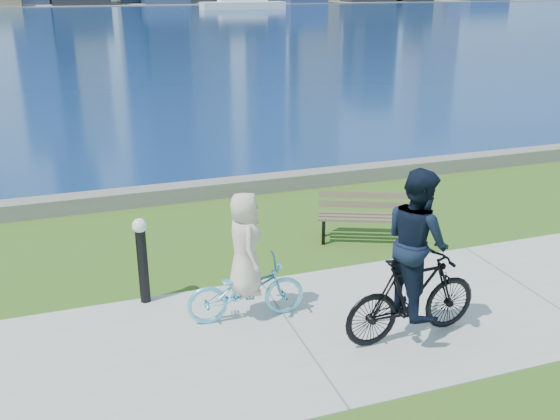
# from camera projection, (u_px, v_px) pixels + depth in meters

# --- Properties ---
(ground) EXTENTS (320.00, 320.00, 0.00)m
(ground) POSITION_uv_depth(u_px,v_px,m) (530.00, 291.00, 9.99)
(ground) COLOR #305616
(ground) RESTS_ON ground
(concrete_path) EXTENTS (80.00, 3.50, 0.02)m
(concrete_path) POSITION_uv_depth(u_px,v_px,m) (530.00, 290.00, 9.99)
(concrete_path) COLOR #ABABA6
(concrete_path) RESTS_ON ground
(seawall) EXTENTS (90.00, 0.50, 0.35)m
(seawall) POSITION_uv_depth(u_px,v_px,m) (360.00, 173.00, 15.42)
(seawall) COLOR slate
(seawall) RESTS_ON ground
(bay_water) EXTENTS (320.00, 131.00, 0.01)m
(bay_water) POSITION_uv_depth(u_px,v_px,m) (115.00, 21.00, 73.78)
(bay_water) COLOR navy
(bay_water) RESTS_ON ground
(far_shore) EXTENTS (320.00, 30.00, 0.12)m
(far_shore) POSITION_uv_depth(u_px,v_px,m) (89.00, 3.00, 125.14)
(far_shore) COLOR slate
(far_shore) RESTS_ON ground
(ferry_far) EXTENTS (13.68, 3.91, 1.86)m
(ferry_far) POSITION_uv_depth(u_px,v_px,m) (243.00, 4.00, 102.17)
(ferry_far) COLOR white
(ferry_far) RESTS_ON ground
(park_bench) EXTENTS (1.81, 1.22, 0.89)m
(park_bench) POSITION_uv_depth(u_px,v_px,m) (364.00, 213.00, 11.78)
(park_bench) COLOR black
(park_bench) RESTS_ON ground
(bollard_lamp) EXTENTS (0.22, 0.22, 1.39)m
(bollard_lamp) POSITION_uv_depth(u_px,v_px,m) (142.00, 255.00, 9.37)
(bollard_lamp) COLOR black
(bollard_lamp) RESTS_ON ground
(cyclist_woman) EXTENTS (0.71, 1.76, 1.94)m
(cyclist_woman) POSITION_uv_depth(u_px,v_px,m) (245.00, 273.00, 8.92)
(cyclist_woman) COLOR #63CCF0
(cyclist_woman) RESTS_ON ground
(cyclist_man) EXTENTS (0.80, 2.06, 2.43)m
(cyclist_man) POSITION_uv_depth(u_px,v_px,m) (415.00, 270.00, 8.34)
(cyclist_man) COLOR black
(cyclist_man) RESTS_ON ground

